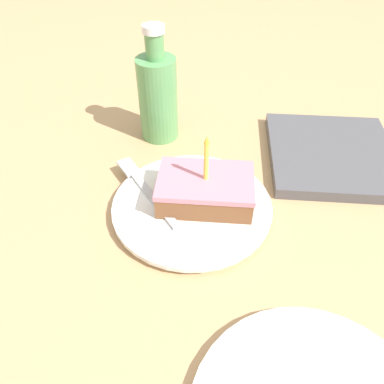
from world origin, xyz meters
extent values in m
cube|color=tan|center=(0.00, 0.00, -0.02)|extent=(2.40, 2.40, 0.04)
cylinder|color=white|center=(-0.01, 0.02, 0.01)|extent=(0.23, 0.23, 0.02)
cylinder|color=white|center=(-0.01, 0.02, 0.01)|extent=(0.24, 0.24, 0.01)
cube|color=brown|center=(0.00, 0.01, 0.04)|extent=(0.09, 0.14, 0.03)
cube|color=#D17A8C|center=(0.00, 0.01, 0.06)|extent=(0.09, 0.14, 0.01)
cylinder|color=#EAD84C|center=(0.00, 0.01, 0.09)|extent=(0.01, 0.01, 0.06)
cone|color=yellow|center=(0.00, 0.01, 0.13)|extent=(0.01, 0.01, 0.01)
cube|color=#B2B2B7|center=(-0.01, 0.08, 0.02)|extent=(0.12, 0.09, 0.00)
cube|color=#B2B2B7|center=(0.07, 0.14, 0.02)|extent=(0.05, 0.05, 0.00)
cylinder|color=#599959|center=(0.20, 0.10, 0.08)|extent=(0.07, 0.07, 0.15)
cylinder|color=#599959|center=(0.20, 0.10, 0.17)|extent=(0.03, 0.03, 0.04)
cylinder|color=white|center=(0.20, 0.10, 0.20)|extent=(0.04, 0.04, 0.01)
cube|color=#4C4C51|center=(0.15, -0.21, 0.01)|extent=(0.23, 0.22, 0.02)
camera|label=1|loc=(-0.41, -0.01, 0.41)|focal=35.00mm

